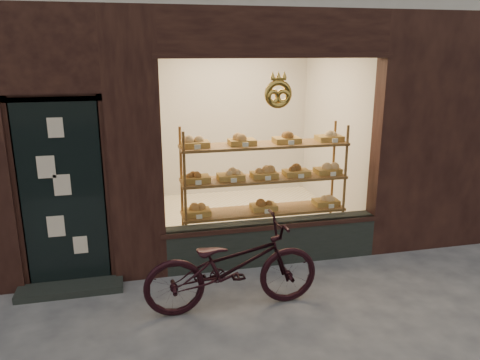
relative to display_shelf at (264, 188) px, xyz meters
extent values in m
cube|color=#242926|center=(0.00, -0.42, -0.60)|extent=(2.70, 0.25, 0.55)
cube|color=black|center=(-2.45, -0.49, 0.23)|extent=(0.90, 0.04, 2.15)
cube|color=#242926|center=(-2.45, -0.65, -0.83)|extent=(1.15, 0.35, 0.08)
torus|color=gold|center=(0.00, -0.53, 1.28)|extent=(0.33, 0.07, 0.33)
cube|color=brown|center=(0.00, 0.00, -0.82)|extent=(2.20, 0.45, 0.04)
cube|color=brown|center=(0.00, 0.00, -0.32)|extent=(2.20, 0.45, 0.03)
cube|color=brown|center=(0.00, 0.00, 0.13)|extent=(2.20, 0.45, 0.04)
cube|color=brown|center=(0.00, 0.00, 0.58)|extent=(2.20, 0.45, 0.04)
cylinder|color=brown|center=(-1.07, -0.19, -0.02)|extent=(0.04, 0.04, 1.70)
cylinder|color=brown|center=(1.07, -0.19, -0.02)|extent=(0.04, 0.04, 1.70)
cylinder|color=brown|center=(-1.07, 0.20, -0.02)|extent=(0.04, 0.04, 1.70)
cylinder|color=brown|center=(1.07, 0.20, -0.02)|extent=(0.04, 0.04, 1.70)
cube|color=olive|center=(-0.90, 0.00, -0.27)|extent=(0.34, 0.24, 0.07)
sphere|color=olive|center=(-0.90, 0.00, -0.19)|extent=(0.11, 0.11, 0.11)
cube|color=silver|center=(-0.90, -0.18, -0.27)|extent=(0.07, 0.01, 0.05)
cube|color=olive|center=(0.00, 0.00, -0.27)|extent=(0.34, 0.24, 0.07)
sphere|color=brown|center=(0.00, 0.00, -0.19)|extent=(0.11, 0.11, 0.11)
cube|color=silver|center=(0.00, -0.18, -0.27)|extent=(0.07, 0.01, 0.05)
cube|color=olive|center=(0.90, 0.00, -0.27)|extent=(0.34, 0.24, 0.07)
sphere|color=tan|center=(0.90, 0.00, -0.19)|extent=(0.11, 0.11, 0.11)
cube|color=silver|center=(0.90, -0.18, -0.27)|extent=(0.08, 0.01, 0.05)
cube|color=olive|center=(-0.90, 0.00, 0.18)|extent=(0.34, 0.24, 0.07)
sphere|color=brown|center=(-0.90, 0.00, 0.26)|extent=(0.11, 0.11, 0.11)
cube|color=silver|center=(-0.90, -0.18, 0.18)|extent=(0.07, 0.01, 0.06)
cube|color=olive|center=(-0.45, 0.00, 0.18)|extent=(0.34, 0.24, 0.07)
sphere|color=tan|center=(-0.45, 0.00, 0.26)|extent=(0.11, 0.11, 0.11)
cube|color=silver|center=(-0.45, -0.18, 0.18)|extent=(0.07, 0.01, 0.06)
cube|color=olive|center=(0.00, 0.00, 0.18)|extent=(0.34, 0.24, 0.07)
sphere|color=olive|center=(0.00, 0.00, 0.26)|extent=(0.11, 0.11, 0.11)
cube|color=silver|center=(0.00, -0.18, 0.18)|extent=(0.07, 0.01, 0.06)
cube|color=olive|center=(0.45, 0.00, 0.18)|extent=(0.34, 0.24, 0.07)
sphere|color=brown|center=(0.45, 0.00, 0.26)|extent=(0.11, 0.11, 0.11)
cube|color=silver|center=(0.45, -0.18, 0.18)|extent=(0.07, 0.01, 0.06)
cube|color=olive|center=(0.90, 0.00, 0.18)|extent=(0.34, 0.24, 0.07)
sphere|color=tan|center=(0.90, 0.00, 0.26)|extent=(0.11, 0.11, 0.11)
cube|color=silver|center=(0.90, -0.18, 0.18)|extent=(0.08, 0.01, 0.06)
cube|color=olive|center=(-0.90, 0.00, 0.63)|extent=(0.34, 0.24, 0.07)
sphere|color=tan|center=(-0.90, 0.00, 0.71)|extent=(0.11, 0.11, 0.11)
cube|color=silver|center=(-0.90, -0.18, 0.63)|extent=(0.07, 0.01, 0.06)
cube|color=olive|center=(-0.30, 0.00, 0.63)|extent=(0.34, 0.24, 0.07)
sphere|color=olive|center=(-0.30, 0.00, 0.71)|extent=(0.11, 0.11, 0.11)
cube|color=silver|center=(-0.30, -0.18, 0.63)|extent=(0.08, 0.01, 0.06)
cube|color=olive|center=(0.30, 0.00, 0.63)|extent=(0.34, 0.24, 0.07)
sphere|color=brown|center=(0.30, 0.00, 0.71)|extent=(0.11, 0.11, 0.11)
cube|color=silver|center=(0.30, -0.18, 0.63)|extent=(0.07, 0.01, 0.06)
cube|color=olive|center=(0.90, 0.00, 0.63)|extent=(0.34, 0.24, 0.07)
sphere|color=tan|center=(0.90, 0.00, 0.71)|extent=(0.11, 0.11, 0.11)
cube|color=silver|center=(0.90, -0.18, 0.63)|extent=(0.08, 0.01, 0.06)
imported|color=black|center=(-0.74, -1.40, -0.39)|extent=(1.85, 0.66, 0.97)
camera|label=1|loc=(-1.68, -5.72, 1.77)|focal=35.00mm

